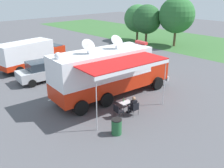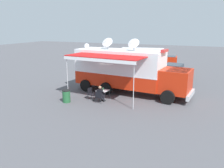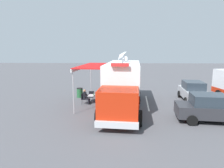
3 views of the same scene
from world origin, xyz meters
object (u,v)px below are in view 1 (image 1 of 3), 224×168
Objects in this scene: folding_chair_at_table at (135,108)px; trash_bin at (117,127)px; command_truck at (111,71)px; car_behind_truck at (94,62)px; car_far_corner at (42,71)px; seated_responder at (133,105)px; folding_table at (124,102)px; folding_chair_beside_table at (118,110)px; water_bottle at (124,100)px; support_truck at (30,55)px.

trash_bin reaches higher than folding_chair_at_table.
command_truck is at bearing 141.55° from trash_bin.
car_behind_truck is 5.05m from car_far_corner.
folding_chair_at_table is at bearing -4.81° from seated_responder.
folding_table is 2.68m from trash_bin.
car_behind_truck is at bearing 156.60° from seated_responder.
folding_chair_beside_table is at bearing 1.88° from car_far_corner.
water_bottle is 0.71m from seated_responder.
car_behind_truck is at bearing 147.84° from trash_bin.
car_far_corner is (-9.39, -1.27, 0.23)m from seated_responder.
car_far_corner is at bearing 174.40° from trash_bin.
trash_bin is 14.55m from support_truck.
water_bottle is 0.05× the size of car_far_corner.
car_far_corner reaches higher than trash_bin.
folding_table is 0.20× the size of car_far_corner.
folding_chair_at_table is 9.66m from car_far_corner.
trash_bin is at bearing -32.16° from car_behind_truck.
car_behind_truck is at bearing 153.06° from command_truck.
car_behind_truck is (4.84, 4.10, -0.51)m from support_truck.
command_truck is at bearing 156.46° from water_bottle.
command_truck is 7.73× the size of seated_responder.
trash_bin is (4.03, -3.20, -1.49)m from command_truck.
car_far_corner reaches higher than folding_chair_at_table.
command_truck reaches higher than folding_table.
folding_table is 0.12× the size of support_truck.
car_behind_truck is 1.01× the size of car_far_corner.
car_behind_truck is (-8.59, 3.72, 0.23)m from seated_responder.
folding_chair_beside_table is 0.96× the size of trash_bin.
folding_table is 0.17m from water_bottle.
folding_chair_at_table is (0.80, 0.11, -0.16)m from folding_table.
folding_table is at bearing 126.09° from trash_bin.
folding_chair_at_table is at bearing 61.63° from folding_chair_beside_table.
support_truck reaches higher than seated_responder.
support_truck is at bearing 167.61° from car_far_corner.
seated_responder is at bearing 11.81° from folding_table.
folding_table is at bearing -22.93° from command_truck.
command_truck is 1.37× the size of support_truck.
folding_chair_at_table is (3.25, -0.93, -1.43)m from command_truck.
folding_chair_beside_table reaches higher than folding_table.
command_truck is 6.77m from car_far_corner.
car_behind_truck is (-5.52, 2.81, -1.07)m from command_truck.
car_behind_truck is at bearing 40.25° from support_truck.
seated_responder is 0.29× the size of car_far_corner.
command_truck reaches higher than water_bottle.
command_truck reaches higher than seated_responder.
car_behind_truck is at bearing 154.07° from water_bottle.
folding_chair_at_table is 0.70× the size of seated_responder.
folding_chair_at_table is (0.86, 0.12, -0.32)m from water_bottle.
support_truck reaches higher than car_far_corner.
car_behind_truck is (-7.97, 3.84, 0.21)m from folding_table.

